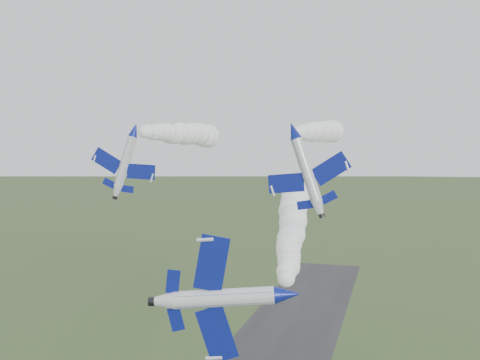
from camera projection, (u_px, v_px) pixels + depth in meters
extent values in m
cylinder|color=silver|center=(288.00, 294.00, 48.36)|extent=(3.65, 9.36, 1.76)
cone|color=navy|center=(289.00, 314.00, 42.58)|extent=(2.22, 2.72, 1.76)
cone|color=silver|center=(287.00, 280.00, 53.93)|extent=(2.13, 2.30, 1.76)
cylinder|color=black|center=(286.00, 277.00, 55.02)|extent=(1.01, 0.83, 0.89)
ellipsoid|color=black|center=(295.00, 301.00, 45.96)|extent=(1.81, 3.33, 1.17)
cube|color=navy|center=(283.00, 257.00, 49.10)|extent=(1.05, 2.68, 5.04)
cube|color=navy|center=(288.00, 327.00, 49.40)|extent=(1.05, 2.68, 5.04)
cube|color=navy|center=(286.00, 265.00, 52.87)|extent=(0.51, 1.23, 2.19)
cube|color=navy|center=(288.00, 300.00, 53.03)|extent=(0.51, 1.23, 2.19)
cube|color=navy|center=(301.00, 282.00, 52.58)|extent=(2.73, 2.22, 0.30)
cylinder|color=silver|center=(135.00, 130.00, 76.60)|extent=(2.95, 7.67, 1.67)
cone|color=navy|center=(124.00, 128.00, 71.91)|extent=(1.99, 2.22, 1.67)
cone|color=silver|center=(144.00, 131.00, 81.12)|extent=(1.93, 1.87, 1.67)
cylinder|color=black|center=(145.00, 131.00, 82.01)|extent=(0.93, 0.67, 0.85)
ellipsoid|color=black|center=(131.00, 126.00, 74.65)|extent=(1.55, 2.72, 1.12)
cube|color=navy|center=(119.00, 126.00, 77.56)|extent=(4.27, 2.80, 1.33)
cube|color=navy|center=(153.00, 136.00, 77.09)|extent=(4.27, 2.80, 1.33)
cube|color=navy|center=(133.00, 128.00, 80.45)|extent=(1.88, 1.27, 0.61)
cube|color=navy|center=(151.00, 134.00, 80.20)|extent=(1.88, 1.27, 0.61)
cube|color=navy|center=(144.00, 124.00, 80.02)|extent=(0.92, 1.52, 1.91)
cylinder|color=silver|center=(293.00, 131.00, 69.49)|extent=(2.43, 8.63, 1.93)
cone|color=navy|center=(288.00, 129.00, 64.24)|extent=(2.06, 2.34, 1.93)
cone|color=silver|center=(298.00, 132.00, 74.53)|extent=(2.04, 1.94, 1.93)
cylinder|color=black|center=(299.00, 133.00, 75.52)|extent=(1.01, 0.67, 0.98)
ellipsoid|color=black|center=(290.00, 126.00, 67.36)|extent=(1.46, 3.00, 1.29)
cube|color=navy|center=(273.00, 140.00, 70.96)|extent=(4.61, 2.70, 1.63)
cube|color=navy|center=(317.00, 124.00, 69.59)|extent=(4.61, 2.70, 1.63)
cube|color=navy|center=(286.00, 136.00, 74.01)|extent=(2.02, 1.23, 0.75)
cube|color=navy|center=(308.00, 128.00, 73.28)|extent=(2.02, 1.23, 0.75)
cube|color=navy|center=(294.00, 123.00, 73.44)|extent=(0.93, 1.67, 2.16)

